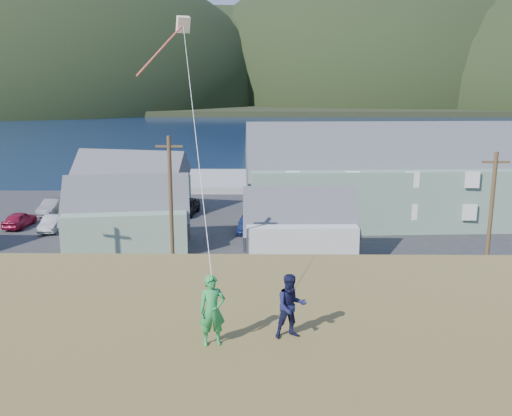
{
  "coord_description": "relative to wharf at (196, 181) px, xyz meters",
  "views": [
    {
      "loc": [
        2.67,
        -31.42,
        13.13
      ],
      "look_at": [
        2.42,
        -12.31,
        8.8
      ],
      "focal_mm": 40.0,
      "sensor_mm": 36.0,
      "label": 1
    }
  ],
  "objects": [
    {
      "name": "lodge",
      "position": [
        23.13,
        -19.71,
        3.89
      ],
      "size": [
        32.48,
        10.84,
        11.26
      ],
      "rotation": [
        0.0,
        0.0,
        0.06
      ],
      "color": "slate",
      "rests_on": "waterfront_lot"
    },
    {
      "name": "shed_palegreen_near",
      "position": [
        -1.97,
        -28.27,
        2.2
      ],
      "size": [
        10.42,
        7.37,
        7.03
      ],
      "rotation": [
        0.0,
        0.0,
        0.14
      ],
      "color": "slate",
      "rests_on": "waterfront_lot"
    },
    {
      "name": "kite_flyer_green",
      "position": [
        7.52,
        -59.39,
        7.58
      ],
      "size": [
        0.68,
        0.53,
        1.65
      ],
      "primitive_type": "imported",
      "rotation": [
        0.0,
        0.0,
        0.24
      ],
      "color": "#268C41",
      "rests_on": "hillside"
    },
    {
      "name": "grass_strip",
      "position": [
        6.0,
        -42.0,
        -0.4
      ],
      "size": [
        110.0,
        8.0,
        0.1
      ],
      "primitive_type": "cube",
      "color": "#4C3D19",
      "rests_on": "ground"
    },
    {
      "name": "ground",
      "position": [
        6.0,
        -40.0,
        -0.45
      ],
      "size": [
        900.0,
        900.0,
        0.0
      ],
      "primitive_type": "plane",
      "color": "#0A1638",
      "rests_on": "ground"
    },
    {
      "name": "shed_palegreen_far",
      "position": [
        -4.7,
        -15.94,
        2.43
      ],
      "size": [
        12.26,
        8.45,
        7.56
      ],
      "rotation": [
        0.0,
        0.0,
        -0.2
      ],
      "color": "gray",
      "rests_on": "waterfront_lot"
    },
    {
      "name": "wharf",
      "position": [
        0.0,
        0.0,
        0.0
      ],
      "size": [
        26.0,
        14.0,
        0.9
      ],
      "primitive_type": "cube",
      "color": "gray",
      "rests_on": "ground"
    },
    {
      "name": "kite_flyer_navy",
      "position": [
        9.32,
        -58.99,
        7.52
      ],
      "size": [
        0.88,
        0.76,
        1.54
      ],
      "primitive_type": "imported",
      "rotation": [
        0.0,
        0.0,
        0.27
      ],
      "color": "#141638",
      "rests_on": "hillside"
    },
    {
      "name": "parked_cars",
      "position": [
        -3.72,
        -18.75,
        0.39
      ],
      "size": [
        25.75,
        13.16,
        1.58
      ],
      "color": "maroon",
      "rests_on": "waterfront_lot"
    },
    {
      "name": "utility_poles",
      "position": [
        4.85,
        -38.5,
        4.45
      ],
      "size": [
        31.44,
        0.24,
        9.88
      ],
      "color": "#47331E",
      "rests_on": "waterfront_lot"
    },
    {
      "name": "kite_rig",
      "position": [
        5.72,
        -50.53,
        14.33
      ],
      "size": [
        1.51,
        4.91,
        11.25
      ],
      "color": "beige",
      "rests_on": "ground"
    },
    {
      "name": "waterfront_lot",
      "position": [
        6.0,
        -23.0,
        -0.39
      ],
      "size": [
        72.0,
        36.0,
        0.12
      ],
      "primitive_type": "cube",
      "color": "#28282B",
      "rests_on": "ground"
    },
    {
      "name": "shed_white",
      "position": [
        11.32,
        -31.26,
        2.07
      ],
      "size": [
        8.34,
        5.7,
        6.56
      ],
      "rotation": [
        0.0,
        0.0,
        0.02
      ],
      "color": "beige",
      "rests_on": "waterfront_lot"
    },
    {
      "name": "far_hills",
      "position": [
        41.59,
        239.38,
        1.55
      ],
      "size": [
        760.0,
        265.0,
        143.0
      ],
      "color": "black",
      "rests_on": "ground"
    },
    {
      "name": "far_shore",
      "position": [
        6.0,
        290.0,
        0.55
      ],
      "size": [
        900.0,
        320.0,
        2.0
      ],
      "primitive_type": "cube",
      "color": "black",
      "rests_on": "ground"
    }
  ]
}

